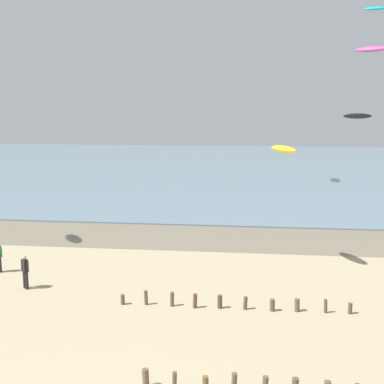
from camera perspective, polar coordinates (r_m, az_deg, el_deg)
name	(u,v)px	position (r m, az deg, el deg)	size (l,w,h in m)	color
wet_sand_strip	(196,237)	(34.28, 0.50, -5.17)	(120.00, 6.51, 0.01)	#7A6D59
sea	(224,167)	(71.80, 3.68, 2.87)	(160.00, 70.00, 0.10)	slate
groyne_mid	(234,303)	(22.88, 4.82, -12.38)	(10.23, 0.33, 0.67)	brown
person_by_waterline	(25,271)	(26.22, -18.38, -8.45)	(0.47, 0.40, 1.71)	#232328
kite_aloft_2	(376,8)	(48.68, 20.10, 18.95)	(1.94, 0.62, 0.31)	#19B2B7
kite_aloft_3	(372,49)	(53.81, 19.74, 14.99)	(3.33, 1.07, 0.53)	#E54C99
kite_aloft_4	(284,149)	(27.70, 10.35, 4.78)	(2.48, 0.79, 0.40)	yellow
kite_aloft_11	(357,116)	(38.65, 18.23, 8.18)	(1.98, 0.63, 0.32)	black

